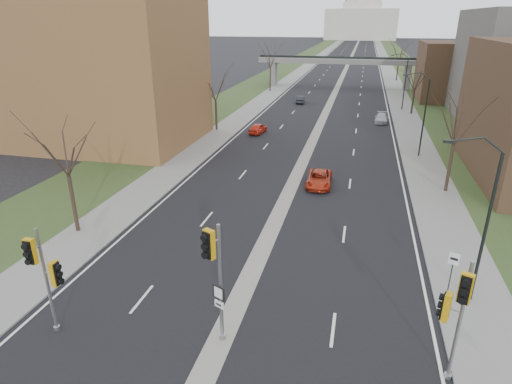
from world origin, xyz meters
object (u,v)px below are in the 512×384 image
at_px(signal_pole_median, 214,265).
at_px(signal_pole_right, 456,306).
at_px(signal_pole_left, 44,269).
at_px(car_left_far, 300,99).
at_px(car_left_near, 258,128).
at_px(speed_limit_sign, 453,266).
at_px(car_right_near, 319,179).
at_px(car_right_mid, 381,118).

xyz_separation_m(signal_pole_median, signal_pole_right, (9.62, 0.14, -0.46)).
bearing_deg(signal_pole_left, car_left_far, 87.48).
distance_m(signal_pole_median, car_left_near, 38.85).
relative_size(car_left_near, car_left_far, 1.01).
xyz_separation_m(signal_pole_left, speed_limit_sign, (18.31, 7.65, -1.75)).
distance_m(signal_pole_left, signal_pole_right, 17.16).
xyz_separation_m(signal_pole_left, car_left_near, (0.26, 39.22, -2.89)).
distance_m(signal_pole_median, car_right_near, 21.46).
xyz_separation_m(speed_limit_sign, car_right_mid, (-2.43, 41.80, -1.17)).
xyz_separation_m(car_right_near, car_right_mid, (5.98, 27.19, -0.01)).
xyz_separation_m(signal_pole_right, car_right_near, (-7.21, 20.91, -3.01)).
bearing_deg(car_right_near, speed_limit_sign, -61.91).
relative_size(signal_pole_right, car_right_near, 1.22).
bearing_deg(car_left_far, signal_pole_median, 89.53).
bearing_deg(signal_pole_median, car_left_far, 119.60).
height_order(speed_limit_sign, car_left_near, speed_limit_sign).
bearing_deg(speed_limit_sign, car_left_near, 141.19).
xyz_separation_m(signal_pole_left, signal_pole_right, (17.11, 1.35, 0.11)).
bearing_deg(signal_pole_right, speed_limit_sign, 100.98).
bearing_deg(car_left_far, car_left_near, 79.15).
bearing_deg(car_left_near, speed_limit_sign, 126.09).
relative_size(signal_pole_median, car_right_near, 1.29).
xyz_separation_m(signal_pole_left, car_right_mid, (15.88, 49.45, -2.91)).
height_order(signal_pole_median, car_right_near, signal_pole_median).
bearing_deg(speed_limit_sign, car_left_far, 127.75).
bearing_deg(speed_limit_sign, car_right_near, 141.36).
distance_m(speed_limit_sign, car_right_mid, 41.89).
distance_m(signal_pole_right, speed_limit_sign, 6.67).
relative_size(signal_pole_median, car_left_far, 1.57).
bearing_deg(signal_pole_right, car_left_near, 135.78).
height_order(signal_pole_left, car_left_near, signal_pole_left).
bearing_deg(speed_limit_sign, signal_pole_right, -79.38).
relative_size(speed_limit_sign, car_right_mid, 0.57).
height_order(signal_pole_right, speed_limit_sign, signal_pole_right).
height_order(car_left_near, car_right_near, car_left_near).
bearing_deg(signal_pole_right, car_left_far, 125.42).
xyz_separation_m(car_left_near, car_left_far, (2.22, 22.50, -0.03)).
relative_size(car_right_near, car_right_mid, 1.07).
height_order(signal_pole_median, signal_pole_right, signal_pole_median).
distance_m(car_left_far, car_right_near, 40.16).
bearing_deg(car_right_mid, car_left_far, 140.85).
xyz_separation_m(signal_pole_right, car_left_near, (-16.86, 37.87, -2.99)).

